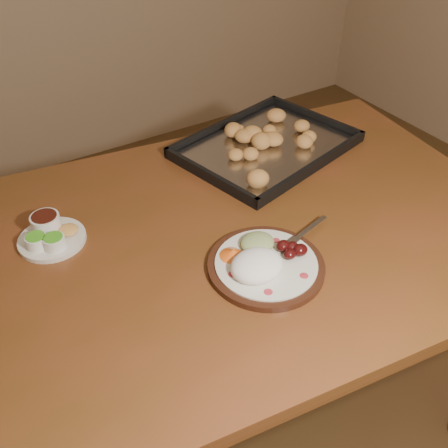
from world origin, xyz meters
TOP-DOWN VIEW (x-y plane):
  - dining_table at (-0.06, 0.27)m, footprint 1.60×1.08m
  - dinner_plate at (-0.01, 0.12)m, footprint 0.33×0.25m
  - condiment_saucer at (-0.36, 0.44)m, footprint 0.15×0.15m
  - baking_tray at (0.28, 0.51)m, footprint 0.54×0.45m

SIDE VIEW (x-z plane):
  - dining_table at x=-0.06m, z-range 0.28..1.03m
  - baking_tray at x=0.28m, z-range 0.74..0.79m
  - dinner_plate at x=-0.01m, z-range 0.74..0.80m
  - condiment_saucer at x=-0.36m, z-range 0.74..0.79m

